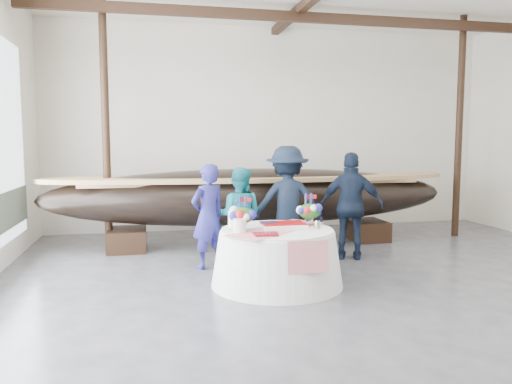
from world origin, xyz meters
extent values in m
cube|color=#3D3D42|center=(0.00, 0.00, 0.00)|extent=(10.00, 12.00, 0.01)
cube|color=silver|center=(0.00, 6.00, 2.25)|extent=(10.00, 0.02, 4.50)
cube|color=black|center=(0.00, 4.00, 4.25)|extent=(9.80, 0.12, 0.18)
cylinder|color=black|center=(-3.50, 4.19, 2.25)|extent=(0.14, 0.14, 4.50)
cylinder|color=black|center=(3.50, 4.19, 2.25)|extent=(0.14, 0.14, 4.50)
cube|color=black|center=(-3.18, 4.19, 0.20)|extent=(0.68, 0.88, 0.39)
cube|color=black|center=(1.50, 4.19, 0.20)|extent=(0.68, 0.88, 0.39)
ellipsoid|color=black|center=(-0.84, 4.19, 0.93)|extent=(7.81, 1.56, 1.07)
cube|color=#9E7A4C|center=(-0.84, 4.19, 1.22)|extent=(6.25, 1.03, 0.06)
cone|color=silver|center=(-1.05, 1.50, 0.38)|extent=(1.82, 1.82, 0.75)
cylinder|color=silver|center=(-1.05, 1.50, 0.76)|extent=(1.54, 1.54, 0.04)
cube|color=red|center=(-1.05, 1.50, 0.79)|extent=(1.63, 1.52, 0.01)
cube|color=white|center=(-0.96, 1.52, 0.82)|extent=(0.60, 0.40, 0.07)
cylinder|color=white|center=(-1.60, 1.35, 0.87)|extent=(0.18, 0.18, 0.18)
cylinder|color=white|center=(-1.59, 1.82, 0.89)|extent=(0.18, 0.18, 0.22)
cube|color=maroon|center=(-1.31, 1.08, 0.80)|extent=(0.30, 0.24, 0.03)
cone|color=silver|center=(-0.51, 1.38, 0.84)|extent=(0.09, 0.09, 0.12)
imported|color=navy|center=(-1.87, 2.62, 0.82)|extent=(0.71, 0.63, 1.64)
imported|color=teal|center=(-1.35, 2.81, 0.78)|extent=(0.92, 0.82, 1.56)
imported|color=black|center=(-0.52, 2.88, 0.95)|extent=(1.29, 0.82, 1.91)
imported|color=#141E31|center=(0.55, 2.71, 0.90)|extent=(1.14, 0.81, 1.80)
camera|label=1|loc=(-2.74, -5.06, 2.00)|focal=35.00mm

